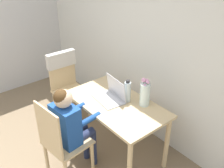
{
  "coord_description": "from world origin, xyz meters",
  "views": [
    {
      "loc": [
        1.83,
        0.1,
        2.26
      ],
      "look_at": [
        -0.06,
        1.64,
        0.88
      ],
      "focal_mm": 42.0,
      "sensor_mm": 36.0,
      "label": 1
    }
  ],
  "objects": [
    {
      "name": "chair_spare",
      "position": [
        -0.94,
        1.56,
        0.64
      ],
      "size": [
        0.44,
        0.41,
        0.96
      ],
      "rotation": [
        0.0,
        0.0,
        1.54
      ],
      "color": "#D6B784",
      "rests_on": "ground_plane"
    },
    {
      "name": "flower_vase",
      "position": [
        0.26,
        1.82,
        0.84
      ],
      "size": [
        0.11,
        0.11,
        0.31
      ],
      "color": "silver",
      "rests_on": "dining_table"
    },
    {
      "name": "laptop",
      "position": [
        -0.05,
        1.63,
        0.76
      ],
      "size": [
        0.38,
        0.28,
        0.24
      ],
      "rotation": [
        0.0,
        0.0,
        -0.12
      ],
      "color": "#B2B2B7",
      "rests_on": "dining_table"
    },
    {
      "name": "water_bottle",
      "position": [
        0.09,
        1.73,
        0.82
      ],
      "size": [
        0.07,
        0.07,
        0.25
      ],
      "color": "silver",
      "rests_on": "dining_table"
    },
    {
      "name": "wall_back",
      "position": [
        0.0,
        2.23,
        1.25
      ],
      "size": [
        6.4,
        0.05,
        2.5
      ],
      "color": "silver",
      "rests_on": "ground_plane"
    },
    {
      "name": "person_seated",
      "position": [
        -0.01,
        1.07,
        0.67
      ],
      "size": [
        0.34,
        0.45,
        1.07
      ],
      "rotation": [
        0.0,
        0.0,
        3.25
      ],
      "color": "#1E4C9E",
      "rests_on": "ground_plane"
    },
    {
      "name": "dining_table",
      "position": [
        0.04,
        1.62,
        0.6
      ],
      "size": [
        1.14,
        0.64,
        0.7
      ],
      "color": "#D6B784",
      "rests_on": "ground_plane"
    },
    {
      "name": "chair_occupied",
      "position": [
        -0.0,
        0.95,
        0.49
      ],
      "size": [
        0.44,
        0.44,
        0.95
      ],
      "rotation": [
        0.0,
        0.0,
        3.25
      ],
      "color": "#D6B784",
      "rests_on": "ground_plane"
    }
  ]
}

